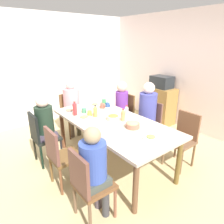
{
  "coord_description": "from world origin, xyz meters",
  "views": [
    {
      "loc": [
        2.29,
        -1.78,
        1.99
      ],
      "look_at": [
        0.0,
        0.0,
        0.93
      ],
      "focal_mm": 31.79,
      "sensor_mm": 36.0,
      "label": 1
    }
  ],
  "objects_px": {
    "chair_2": "(71,112)",
    "plate_2": "(69,111)",
    "person_1": "(121,104)",
    "cup_0": "(104,102)",
    "chair_4": "(88,183)",
    "person_6": "(147,110)",
    "plate_0": "(95,105)",
    "chair_6": "(150,123)",
    "plate_3": "(151,137)",
    "dining_table": "(112,125)",
    "side_cabinet": "(160,105)",
    "bottle_0": "(75,109)",
    "cup_1": "(108,105)",
    "microwave": "(162,82)",
    "person_2": "(72,103)",
    "chair_3": "(41,135)",
    "chair_1": "(124,112)",
    "person_3": "(46,123)",
    "bottle_3": "(127,112)",
    "chair_5": "(60,154)",
    "chair_0": "(183,136)",
    "plate_1": "(84,117)",
    "cup_2": "(103,106)",
    "bowl_1": "(113,117)",
    "cup_4": "(90,113)",
    "cup_3": "(84,110)",
    "bowl_0": "(133,125)",
    "person_4": "(94,166)",
    "bottle_2": "(95,111)",
    "bottle_1": "(123,115)"
  },
  "relations": [
    {
      "from": "dining_table",
      "to": "person_6",
      "type": "relative_size",
      "value": 1.68
    },
    {
      "from": "plate_3",
      "to": "bottle_0",
      "type": "distance_m",
      "value": 1.42
    },
    {
      "from": "person_4",
      "to": "cup_1",
      "type": "xyz_separation_m",
      "value": [
        -1.32,
        1.17,
        0.12
      ]
    },
    {
      "from": "person_3",
      "to": "cup_0",
      "type": "height_order",
      "value": "person_3"
    },
    {
      "from": "bottle_0",
      "to": "chair_3",
      "type": "bearing_deg",
      "value": -103.17
    },
    {
      "from": "chair_6",
      "to": "plate_3",
      "type": "relative_size",
      "value": 4.1
    },
    {
      "from": "bottle_0",
      "to": "side_cabinet",
      "type": "distance_m",
      "value": 2.4
    },
    {
      "from": "bowl_1",
      "to": "bottle_1",
      "type": "xyz_separation_m",
      "value": [
        0.13,
        0.09,
        0.05
      ]
    },
    {
      "from": "plate_2",
      "to": "dining_table",
      "type": "bearing_deg",
      "value": 22.18
    },
    {
      "from": "cup_0",
      "to": "cup_4",
      "type": "xyz_separation_m",
      "value": [
        0.39,
        -0.58,
        -0.0
      ]
    },
    {
      "from": "cup_0",
      "to": "cup_2",
      "type": "relative_size",
      "value": 0.94
    },
    {
      "from": "chair_2",
      "to": "plate_2",
      "type": "xyz_separation_m",
      "value": [
        0.65,
        -0.33,
        0.28
      ]
    },
    {
      "from": "bowl_0",
      "to": "cup_2",
      "type": "bearing_deg",
      "value": 170.71
    },
    {
      "from": "plate_2",
      "to": "cup_1",
      "type": "height_order",
      "value": "cup_1"
    },
    {
      "from": "bowl_1",
      "to": "cup_4",
      "type": "relative_size",
      "value": 1.9
    },
    {
      "from": "person_3",
      "to": "microwave",
      "type": "distance_m",
      "value": 2.85
    },
    {
      "from": "chair_4",
      "to": "microwave",
      "type": "xyz_separation_m",
      "value": [
        -1.4,
        2.92,
        0.53
      ]
    },
    {
      "from": "chair_4",
      "to": "person_6",
      "type": "xyz_separation_m",
      "value": [
        -0.72,
        1.71,
        0.26
      ]
    },
    {
      "from": "person_1",
      "to": "cup_3",
      "type": "height_order",
      "value": "person_1"
    },
    {
      "from": "bottle_3",
      "to": "cup_0",
      "type": "bearing_deg",
      "value": 171.3
    },
    {
      "from": "cup_1",
      "to": "microwave",
      "type": "distance_m",
      "value": 1.68
    },
    {
      "from": "chair_6",
      "to": "plate_3",
      "type": "bearing_deg",
      "value": -47.96
    },
    {
      "from": "plate_0",
      "to": "person_6",
      "type": "bearing_deg",
      "value": 35.59
    },
    {
      "from": "chair_2",
      "to": "microwave",
      "type": "relative_size",
      "value": 1.88
    },
    {
      "from": "person_2",
      "to": "plate_3",
      "type": "bearing_deg",
      "value": 1.01
    },
    {
      "from": "chair_4",
      "to": "bottle_2",
      "type": "distance_m",
      "value": 1.36
    },
    {
      "from": "chair_5",
      "to": "plate_0",
      "type": "distance_m",
      "value": 1.42
    },
    {
      "from": "chair_6",
      "to": "person_6",
      "type": "xyz_separation_m",
      "value": [
        -0.0,
        -0.09,
        0.26
      ]
    },
    {
      "from": "chair_2",
      "to": "chair_5",
      "type": "distance_m",
      "value": 1.72
    },
    {
      "from": "person_1",
      "to": "cup_0",
      "type": "xyz_separation_m",
      "value": [
        -0.06,
        -0.4,
        0.11
      ]
    },
    {
      "from": "microwave",
      "to": "chair_0",
      "type": "bearing_deg",
      "value": -38.79
    },
    {
      "from": "chair_4",
      "to": "chair_2",
      "type": "bearing_deg",
      "value": 157.64
    },
    {
      "from": "chair_1",
      "to": "cup_1",
      "type": "relative_size",
      "value": 7.55
    },
    {
      "from": "chair_2",
      "to": "side_cabinet",
      "type": "distance_m",
      "value": 2.17
    },
    {
      "from": "chair_3",
      "to": "person_3",
      "type": "relative_size",
      "value": 0.76
    },
    {
      "from": "chair_0",
      "to": "cup_3",
      "type": "relative_size",
      "value": 7.67
    },
    {
      "from": "chair_3",
      "to": "bottle_2",
      "type": "height_order",
      "value": "bottle_2"
    },
    {
      "from": "chair_2",
      "to": "chair_3",
      "type": "xyz_separation_m",
      "value": [
        0.74,
        -0.9,
        0.0
      ]
    },
    {
      "from": "person_1",
      "to": "plate_3",
      "type": "relative_size",
      "value": 5.42
    },
    {
      "from": "cup_3",
      "to": "bottle_3",
      "type": "height_order",
      "value": "bottle_3"
    },
    {
      "from": "chair_0",
      "to": "plate_1",
      "type": "relative_size",
      "value": 3.6
    },
    {
      "from": "plate_1",
      "to": "cup_1",
      "type": "height_order",
      "value": "cup_1"
    },
    {
      "from": "person_1",
      "to": "plate_0",
      "type": "distance_m",
      "value": 0.6
    },
    {
      "from": "plate_0",
      "to": "side_cabinet",
      "type": "xyz_separation_m",
      "value": [
        0.15,
        1.8,
        -0.34
      ]
    },
    {
      "from": "dining_table",
      "to": "cup_1",
      "type": "height_order",
      "value": "cup_1"
    },
    {
      "from": "person_2",
      "to": "person_6",
      "type": "bearing_deg",
      "value": 30.54
    },
    {
      "from": "dining_table",
      "to": "plate_3",
      "type": "relative_size",
      "value": 9.91
    },
    {
      "from": "plate_3",
      "to": "cup_3",
      "type": "height_order",
      "value": "cup_3"
    },
    {
      "from": "dining_table",
      "to": "cup_1",
      "type": "distance_m",
      "value": 0.71
    },
    {
      "from": "chair_1",
      "to": "microwave",
      "type": "distance_m",
      "value": 1.24
    }
  ]
}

